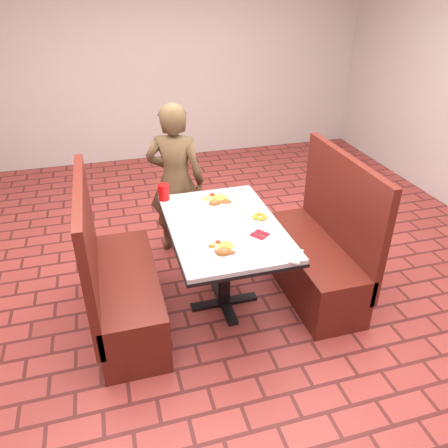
# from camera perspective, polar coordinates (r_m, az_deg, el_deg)

# --- Properties ---
(room) EXTENTS (7.00, 7.04, 2.82)m
(room) POSITION_cam_1_polar(r_m,az_deg,el_deg) (2.83, -0.00, 20.94)
(room) COLOR #993832
(room) RESTS_ON ground
(dining_table) EXTENTS (0.81, 1.21, 0.75)m
(dining_table) POSITION_cam_1_polar(r_m,az_deg,el_deg) (3.26, -0.00, -1.47)
(dining_table) COLOR #B7BABC
(dining_table) RESTS_ON ground
(booth_bench_left) EXTENTS (0.47, 1.20, 1.17)m
(booth_bench_left) POSITION_cam_1_polar(r_m,az_deg,el_deg) (3.36, -13.36, -8.11)
(booth_bench_left) COLOR #5B1D14
(booth_bench_left) RESTS_ON ground
(booth_bench_right) EXTENTS (0.47, 1.20, 1.17)m
(booth_bench_right) POSITION_cam_1_polar(r_m,az_deg,el_deg) (3.70, 12.00, -4.00)
(booth_bench_right) COLOR #5B1D14
(booth_bench_right) RESTS_ON ground
(diner_person) EXTENTS (0.61, 0.51, 1.44)m
(diner_person) POSITION_cam_1_polar(r_m,az_deg,el_deg) (4.01, -6.31, 5.58)
(diner_person) COLOR brown
(diner_person) RESTS_ON ground
(near_dinner_plate) EXTENTS (0.25, 0.25, 0.08)m
(near_dinner_plate) POSITION_cam_1_polar(r_m,az_deg,el_deg) (2.89, -0.19, -3.10)
(near_dinner_plate) COLOR white
(near_dinner_plate) RESTS_ON dining_table
(far_dinner_plate) EXTENTS (0.30, 0.30, 0.08)m
(far_dinner_plate) POSITION_cam_1_polar(r_m,az_deg,el_deg) (3.52, -0.92, 3.27)
(far_dinner_plate) COLOR white
(far_dinner_plate) RESTS_ON dining_table
(plantain_plate) EXTENTS (0.19, 0.19, 0.03)m
(plantain_plate) POSITION_cam_1_polar(r_m,az_deg,el_deg) (3.29, 4.70, 0.84)
(plantain_plate) COLOR white
(plantain_plate) RESTS_ON dining_table
(maroon_napkin) EXTENTS (0.15, 0.15, 0.00)m
(maroon_napkin) POSITION_cam_1_polar(r_m,az_deg,el_deg) (3.09, 4.71, -1.39)
(maroon_napkin) COLOR maroon
(maroon_napkin) RESTS_ON dining_table
(spoon_utensil) EXTENTS (0.09, 0.11, 0.00)m
(spoon_utensil) POSITION_cam_1_polar(r_m,az_deg,el_deg) (3.08, 4.53, -1.45)
(spoon_utensil) COLOR #B9B9BD
(spoon_utensil) RESTS_ON dining_table
(red_tumbler) EXTENTS (0.09, 0.09, 0.13)m
(red_tumbler) POSITION_cam_1_polar(r_m,az_deg,el_deg) (3.58, -7.88, 4.15)
(red_tumbler) COLOR red
(red_tumbler) RESTS_ON dining_table
(paper_napkin) EXTENTS (0.27, 0.26, 0.01)m
(paper_napkin) POSITION_cam_1_polar(r_m,az_deg,el_deg) (2.89, 7.94, -3.92)
(paper_napkin) COLOR white
(paper_napkin) RESTS_ON dining_table
(knife_utensil) EXTENTS (0.07, 0.15, 0.00)m
(knife_utensil) POSITION_cam_1_polar(r_m,az_deg,el_deg) (2.88, 0.65, -3.65)
(knife_utensil) COLOR silver
(knife_utensil) RESTS_ON dining_table
(fork_utensil) EXTENTS (0.02, 0.15, 0.00)m
(fork_utensil) POSITION_cam_1_polar(r_m,az_deg,el_deg) (2.88, -0.42, -3.59)
(fork_utensil) COLOR silver
(fork_utensil) RESTS_ON dining_table
(lettuce_shreds) EXTENTS (0.28, 0.32, 0.00)m
(lettuce_shreds) POSITION_cam_1_polar(r_m,az_deg,el_deg) (3.27, 0.39, 0.61)
(lettuce_shreds) COLOR #7EB247
(lettuce_shreds) RESTS_ON dining_table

